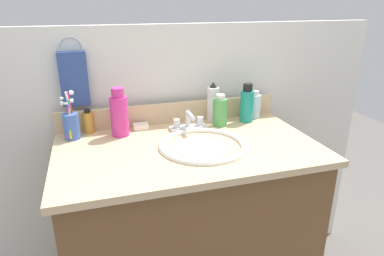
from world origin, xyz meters
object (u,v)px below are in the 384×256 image
object	(u,v)px
bottle_mouthwash_teal	(247,104)
bottle_soap_pink	(119,114)
bottle_gel_clear	(254,105)
bottle_toner_green	(220,111)
hand_towel	(74,79)
cup_blue_plastic	(71,124)
bottle_lotion_white	(213,103)
faucet	(188,123)
soap_bar	(141,126)
bottle_oil_amber	(88,122)

from	to	relation	value
bottle_mouthwash_teal	bottle_soap_pink	bearing A→B (deg)	-179.28
bottle_gel_clear	bottle_toner_green	world-z (taller)	bottle_toner_green
bottle_soap_pink	bottle_toner_green	bearing A→B (deg)	-1.15
hand_towel	cup_blue_plastic	bearing A→B (deg)	-106.22
bottle_gel_clear	bottle_soap_pink	size ratio (longest dim) A/B	0.64
bottle_mouthwash_teal	bottle_soap_pink	xyz separation A→B (m)	(-0.57, -0.01, 0.01)
bottle_gel_clear	bottle_mouthwash_teal	bearing A→B (deg)	-144.33
bottle_lotion_white	cup_blue_plastic	xyz separation A→B (m)	(-0.61, -0.05, -0.02)
faucet	bottle_toner_green	size ratio (longest dim) A/B	1.14
hand_towel	soap_bar	size ratio (longest dim) A/B	3.44
hand_towel	bottle_soap_pink	world-z (taller)	hand_towel
bottle_oil_amber	bottle_soap_pink	distance (m)	0.15
faucet	bottle_soap_pink	xyz separation A→B (m)	(-0.28, 0.02, 0.06)
bottle_oil_amber	soap_bar	xyz separation A→B (m)	(0.21, -0.02, -0.03)
faucet	bottle_mouthwash_teal	distance (m)	0.29
cup_blue_plastic	soap_bar	xyz separation A→B (m)	(0.28, 0.03, -0.05)
bottle_oil_amber	bottle_gel_clear	bearing A→B (deg)	-1.33
bottle_gel_clear	bottle_toner_green	size ratio (longest dim) A/B	0.91
bottle_lotion_white	bottle_mouthwash_teal	bearing A→B (deg)	-22.21
hand_towel	bottle_toner_green	world-z (taller)	hand_towel
faucet	soap_bar	distance (m)	0.21
bottle_gel_clear	cup_blue_plastic	world-z (taller)	cup_blue_plastic
bottle_lotion_white	cup_blue_plastic	world-z (taller)	cup_blue_plastic
bottle_oil_amber	bottle_lotion_white	distance (m)	0.55
cup_blue_plastic	bottle_oil_amber	bearing A→B (deg)	36.52
bottle_soap_pink	bottle_gel_clear	bearing A→B (deg)	4.56
faucet	bottle_mouthwash_teal	world-z (taller)	bottle_mouthwash_teal
bottle_oil_amber	soap_bar	world-z (taller)	bottle_oil_amber
faucet	bottle_toner_green	bearing A→B (deg)	2.74
bottle_oil_amber	bottle_lotion_white	size ratio (longest dim) A/B	0.56
bottle_soap_pink	hand_towel	bearing A→B (deg)	144.50
bottle_toner_green	bottle_oil_amber	bearing A→B (deg)	172.19
bottle_oil_amber	bottle_mouthwash_teal	distance (m)	0.69
faucet	soap_bar	bearing A→B (deg)	162.56
hand_towel	bottle_oil_amber	bearing A→B (deg)	-51.47
hand_towel	bottle_lotion_white	distance (m)	0.60
bottle_soap_pink	cup_blue_plastic	distance (m)	0.19
bottle_gel_clear	bottle_mouthwash_teal	distance (m)	0.08
bottle_oil_amber	soap_bar	bearing A→B (deg)	-5.80
soap_bar	bottle_gel_clear	bearing A→B (deg)	0.44
faucet	bottle_mouthwash_teal	bearing A→B (deg)	4.62
bottle_oil_amber	soap_bar	size ratio (longest dim) A/B	1.57
bottle_lotion_white	hand_towel	bearing A→B (deg)	175.18
faucet	bottle_gel_clear	bearing A→B (deg)	10.88
faucet	cup_blue_plastic	xyz separation A→B (m)	(-0.47, 0.03, 0.03)
faucet	bottle_lotion_white	bearing A→B (deg)	29.97
hand_towel	soap_bar	distance (m)	0.33
bottle_gel_clear	soap_bar	size ratio (longest dim) A/B	2.00
bottle_mouthwash_teal	bottle_lotion_white	size ratio (longest dim) A/B	0.98
bottle_toner_green	faucet	bearing A→B (deg)	-177.26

